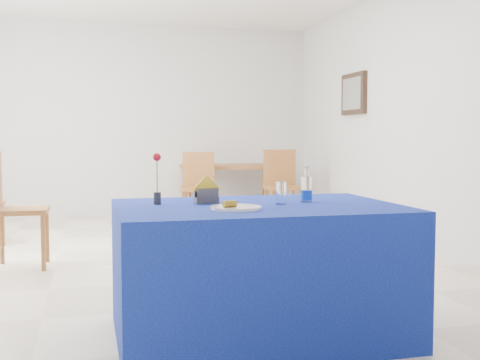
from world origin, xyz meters
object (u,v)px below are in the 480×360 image
water_bottle (306,190)px  chair_win_a (10,201)px  plate (236,208)px  blue_table (258,270)px  oak_table (228,170)px  chair_bg_left (198,182)px  chair_bg_right (281,181)px

water_bottle → chair_win_a: (-1.93, 2.19, -0.24)m
plate → blue_table: 0.46m
blue_table → water_bottle: water_bottle is taller
blue_table → oak_table: (1.04, 5.17, 0.30)m
water_bottle → oak_table: water_bottle is taller
blue_table → chair_bg_left: (0.48, 4.59, 0.17)m
water_bottle → chair_win_a: size_ratio=0.21×
water_bottle → plate: bearing=-152.7°
oak_table → chair_win_a: (-2.64, -2.90, -0.09)m
oak_table → chair_win_a: 3.92m
plate → water_bottle: water_bottle is taller
oak_table → chair_bg_left: chair_bg_left is taller
plate → water_bottle: (0.50, 0.26, 0.06)m
chair_win_a → blue_table: bearing=-143.8°
oak_table → chair_bg_left: size_ratio=1.51×
water_bottle → chair_win_a: chair_win_a is taller
plate → blue_table: plate is taller
blue_table → chair_bg_left: 4.62m
chair_bg_right → plate: bearing=-106.2°
water_bottle → oak_table: size_ratio=0.15×
chair_bg_left → chair_bg_right: chair_bg_right is taller
oak_table → chair_bg_right: bearing=-58.5°
blue_table → chair_bg_right: bearing=70.1°
blue_table → oak_table: 5.29m
plate → chair_win_a: chair_win_a is taller
chair_bg_left → chair_bg_right: size_ratio=0.97×
blue_table → chair_bg_left: size_ratio=1.68×
plate → chair_bg_right: bearing=68.9°
chair_bg_right → chair_win_a: bearing=-142.3°
oak_table → chair_bg_right: (0.52, -0.85, -0.11)m
plate → water_bottle: 0.56m
plate → chair_win_a: size_ratio=0.27×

